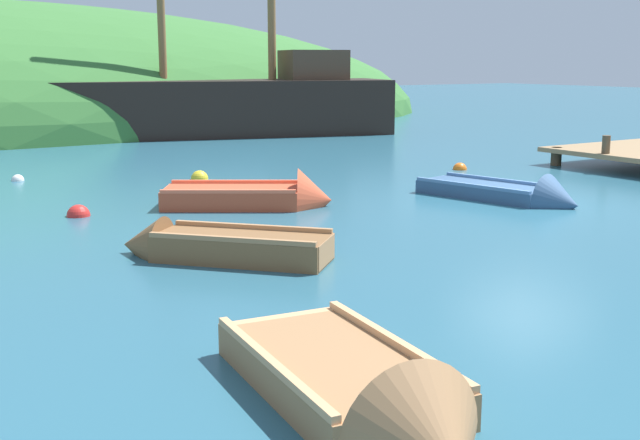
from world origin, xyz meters
name	(u,v)px	position (x,y,z in m)	size (l,w,h in m)	color
ground_plane	(528,202)	(0.00, 0.00, 0.00)	(120.00, 120.00, 0.00)	#285B70
sailing_ship	(229,114)	(1.39, 16.27, 0.79)	(14.86, 6.62, 10.83)	black
rowboat_far	(512,197)	(-0.11, 0.31, 0.08)	(1.84, 3.57, 1.08)	#335175
rowboat_near_dock	(367,403)	(-8.30, -6.13, 0.10)	(1.56, 3.17, 1.19)	#9E7047
rowboat_outer_right	(261,200)	(-4.64, 2.46, 0.12)	(3.38, 2.78, 1.23)	#C64C2D
rowboat_portside	(214,250)	(-7.17, -0.84, 0.13)	(2.74, 2.86, 0.89)	brown
buoy_white	(18,181)	(-7.88, 8.43, 0.00)	(0.29, 0.29, 0.29)	white
buoy_yellow	(200,179)	(-4.19, 6.38, 0.00)	(0.41, 0.41, 0.41)	yellow
buoy_red	(79,216)	(-7.91, 3.34, 0.00)	(0.42, 0.42, 0.42)	red
buoy_orange	(460,170)	(2.14, 4.35, 0.00)	(0.36, 0.36, 0.36)	orange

